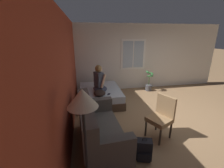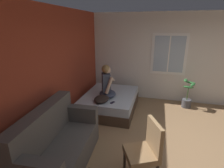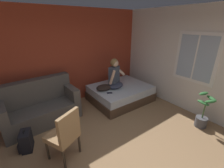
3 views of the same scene
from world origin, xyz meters
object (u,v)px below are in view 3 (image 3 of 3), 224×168
Objects in this scene: bed at (120,93)px; throw_pillow at (104,87)px; couch at (41,107)px; backpack at (26,141)px; person_seated at (115,76)px; cell_phone at (110,93)px; side_chair at (65,134)px; potted_plant at (203,115)px.

throw_pillow reaches higher than bed.
couch is 3.83× the size of backpack.
person_seated reaches higher than throw_pillow.
bed is 12.26× the size of cell_phone.
cell_phone reaches higher than bed.
backpack is 3.18× the size of cell_phone.
bed is at bearing -6.97° from throw_pillow.
side_chair reaches higher than cell_phone.
cell_phone is at bearing -16.57° from couch.
throw_pillow is 3.33× the size of cell_phone.
person_seated reaches higher than potted_plant.
throw_pillow is at bearing 37.51° from side_chair.
throw_pillow is (-0.36, 0.04, -0.29)m from person_seated.
side_chair reaches higher than bed.
backpack is at bearing 154.89° from potted_plant.
potted_plant is (1.29, -2.22, -0.25)m from throw_pillow.
couch is at bearing 94.10° from side_chair.
side_chair is at bearing -85.90° from couch.
person_seated is at bearing -7.11° from couch.
person_seated is at bearing -30.31° from cell_phone.
backpack is 2.21m from cell_phone.
cell_phone reaches higher than backpack.
throw_pillow is at bearing 24.93° from cell_phone.
side_chair reaches higher than throw_pillow.
potted_plant is (3.46, -1.62, 0.11)m from backpack.
person_seated is at bearing 12.43° from backpack.
person_seated is (2.06, -0.26, 0.44)m from couch.
potted_plant is at bearing -66.98° from person_seated.
throw_pillow is at bearing 120.16° from potted_plant.
cell_phone is at bearing -145.52° from person_seated.
couch is 1.79× the size of side_chair.
backpack is at bearing 123.33° from cell_phone.
side_chair is 6.81× the size of cell_phone.
cell_phone is (-0.00, -0.28, -0.07)m from throw_pillow.
couch reaches higher than potted_plant.
couch is 1.46m from side_chair.
cell_phone is 0.17× the size of potted_plant.
throw_pillow is (1.70, -0.22, 0.16)m from couch.
side_chair is 1.12× the size of person_seated.
cell_phone is at bearing -159.00° from bed.
throw_pillow is at bearing -7.42° from couch.
side_chair is 1.15× the size of potted_plant.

